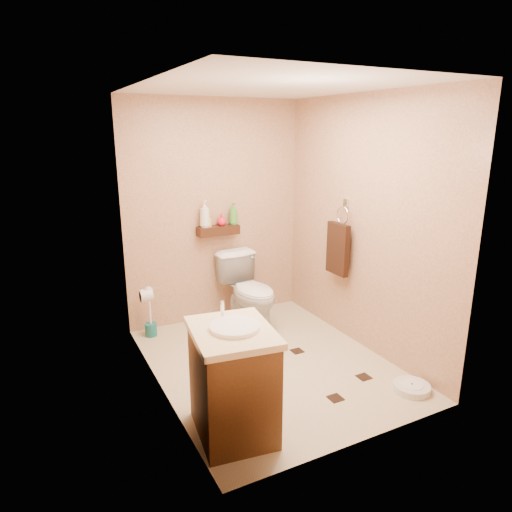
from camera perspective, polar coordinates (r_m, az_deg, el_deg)
ground at (r=4.32m, az=1.69°, el=-13.20°), size 2.50×2.50×0.00m
wall_back at (r=4.99m, az=-5.14°, el=5.39°), size 2.00×0.04×2.40m
wall_front at (r=2.89m, az=13.88°, el=-2.53°), size 2.00×0.04×2.40m
wall_left at (r=3.52m, az=-12.56°, el=0.79°), size 0.04×2.50×2.40m
wall_right at (r=4.44m, az=13.22°, el=3.78°), size 0.04×2.50×2.40m
ceiling at (r=3.80m, az=2.00°, el=20.45°), size 2.00×2.50×0.02m
wall_shelf at (r=4.95m, az=-4.74°, el=3.20°), size 0.46×0.14×0.10m
floor_accents at (r=4.28m, az=2.55°, el=-13.41°), size 1.24×1.39×0.01m
toilet at (r=4.92m, az=-0.80°, el=-4.46°), size 0.51×0.81×0.79m
vanity at (r=3.26m, az=-2.89°, el=-15.23°), size 0.62×0.71×0.91m
bathroom_scale at (r=4.10m, az=18.89°, el=-15.28°), size 0.34×0.34×0.06m
toilet_brush at (r=4.88m, az=-13.08°, el=-7.63°), size 0.12×0.12×0.54m
towel_ring at (r=4.64m, az=10.23°, el=1.19°), size 0.12×0.30×0.76m
toilet_paper at (r=4.32m, az=-13.56°, el=-4.87°), size 0.12×0.11×0.12m
bottle_a at (r=4.86m, az=-6.43°, el=5.24°), size 0.15×0.15×0.29m
bottle_b at (r=4.88m, az=-6.13°, el=4.46°), size 0.08×0.08×0.15m
bottle_c at (r=4.95m, az=-4.34°, el=4.54°), size 0.14×0.14×0.13m
bottle_d at (r=4.99m, az=-2.85°, el=5.31°), size 0.12×0.12×0.24m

